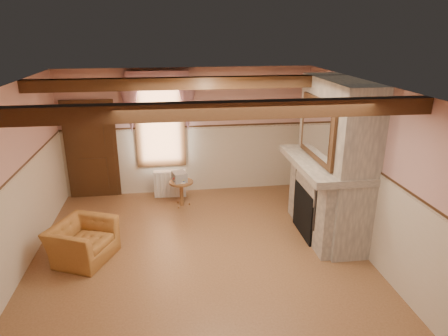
{
  "coord_description": "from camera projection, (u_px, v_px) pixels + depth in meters",
  "views": [
    {
      "loc": [
        -0.41,
        -5.66,
        3.6
      ],
      "look_at": [
        0.5,
        0.8,
        1.29
      ],
      "focal_mm": 32.0,
      "sensor_mm": 36.0,
      "label": 1
    }
  ],
  "objects": [
    {
      "name": "oil_lamp",
      "position": [
        315.0,
        144.0,
        7.34
      ],
      "size": [
        0.11,
        0.11,
        0.28
      ],
      "primitive_type": "cylinder",
      "color": "gold",
      "rests_on": "mantel"
    },
    {
      "name": "armchair",
      "position": [
        83.0,
        241.0,
        6.47
      ],
      "size": [
        1.16,
        1.22,
        0.62
      ],
      "primitive_type": "imported",
      "rotation": [
        0.0,
        0.0,
        1.15
      ],
      "color": "#9E662D",
      "rests_on": "floor"
    },
    {
      "name": "wall_back",
      "position": [
        188.0,
        132.0,
        8.87
      ],
      "size": [
        5.5,
        0.02,
        2.8
      ],
      "primitive_type": "cube",
      "color": "tan",
      "rests_on": "floor"
    },
    {
      "name": "door",
      "position": [
        92.0,
        151.0,
        8.66
      ],
      "size": [
        1.1,
        0.1,
        2.1
      ],
      "primitive_type": "cube",
      "color": "black",
      "rests_on": "floor"
    },
    {
      "name": "ceiling",
      "position": [
        196.0,
        87.0,
        5.61
      ],
      "size": [
        5.5,
        6.0,
        0.01
      ],
      "primitive_type": "cube",
      "color": "silver",
      "rests_on": "wall_back"
    },
    {
      "name": "ceiling_beam_front",
      "position": [
        205.0,
        111.0,
        4.52
      ],
      "size": [
        5.5,
        0.18,
        0.2
      ],
      "primitive_type": "cube",
      "color": "black",
      "rests_on": "ceiling"
    },
    {
      "name": "wall_front",
      "position": [
        228.0,
        311.0,
        3.27
      ],
      "size": [
        5.5,
        0.02,
        2.8
      ],
      "primitive_type": "cube",
      "color": "tan",
      "rests_on": "floor"
    },
    {
      "name": "floor",
      "position": [
        200.0,
        259.0,
        6.54
      ],
      "size": [
        5.5,
        6.0,
        0.01
      ],
      "primitive_type": "cube",
      "color": "brown",
      "rests_on": "ground"
    },
    {
      "name": "window_drapes",
      "position": [
        158.0,
        95.0,
        8.4
      ],
      "size": [
        1.3,
        0.14,
        1.4
      ],
      "primitive_type": "cube",
      "color": "gray",
      "rests_on": "wall_back"
    },
    {
      "name": "candle_red",
      "position": [
        344.0,
        171.0,
        6.18
      ],
      "size": [
        0.06,
        0.06,
        0.16
      ],
      "primitive_type": "cylinder",
      "color": "#AE152C",
      "rests_on": "mantel"
    },
    {
      "name": "wall_right",
      "position": [
        368.0,
        171.0,
        6.44
      ],
      "size": [
        0.02,
        6.0,
        2.8
      ],
      "primitive_type": "cube",
      "color": "tan",
      "rests_on": "floor"
    },
    {
      "name": "bowl",
      "position": [
        328.0,
        160.0,
        6.77
      ],
      "size": [
        0.36,
        0.36,
        0.09
      ],
      "primitive_type": "imported",
      "color": "brown",
      "rests_on": "mantel"
    },
    {
      "name": "jar_yellow",
      "position": [
        332.0,
        162.0,
        6.62
      ],
      "size": [
        0.06,
        0.06,
        0.12
      ],
      "primitive_type": "cylinder",
      "color": "yellow",
      "rests_on": "mantel"
    },
    {
      "name": "window",
      "position": [
        160.0,
        122.0,
        8.68
      ],
      "size": [
        1.06,
        0.08,
        2.02
      ],
      "primitive_type": "cube",
      "color": "white",
      "rests_on": "wall_back"
    },
    {
      "name": "chair_rail",
      "position": [
        198.0,
        174.0,
        6.04
      ],
      "size": [
        5.5,
        6.0,
        0.08
      ],
      "primitive_type": null,
      "color": "black",
      "rests_on": "wainscot"
    },
    {
      "name": "book_stack",
      "position": [
        179.0,
        177.0,
        8.32
      ],
      "size": [
        0.33,
        0.38,
        0.2
      ],
      "primitive_type": "cube",
      "rotation": [
        0.0,
        0.0,
        0.26
      ],
      "color": "#B7AD8C",
      "rests_on": "side_table"
    },
    {
      "name": "fireplace",
      "position": [
        335.0,
        161.0,
        6.95
      ],
      "size": [
        0.85,
        2.0,
        2.8
      ],
      "primitive_type": "cube",
      "color": "gray",
      "rests_on": "floor"
    },
    {
      "name": "firebox",
      "position": [
        307.0,
        211.0,
        7.21
      ],
      "size": [
        0.2,
        0.95,
        0.9
      ],
      "primitive_type": "cube",
      "color": "black",
      "rests_on": "floor"
    },
    {
      "name": "overmantel_mirror",
      "position": [
        317.0,
        129.0,
        6.71
      ],
      "size": [
        0.06,
        1.44,
        1.04
      ],
      "primitive_type": "cube",
      "color": "silver",
      "rests_on": "fireplace"
    },
    {
      "name": "wall_left",
      "position": [
        7.0,
        190.0,
        5.71
      ],
      "size": [
        0.02,
        6.0,
        2.8
      ],
      "primitive_type": "cube",
      "color": "tan",
      "rests_on": "floor"
    },
    {
      "name": "ceiling_beam_back",
      "position": [
        191.0,
        83.0,
        6.76
      ],
      "size": [
        5.5,
        0.18,
        0.2
      ],
      "primitive_type": "cube",
      "color": "black",
      "rests_on": "ceiling"
    },
    {
      "name": "mantel_clock",
      "position": [
        311.0,
        143.0,
        7.54
      ],
      "size": [
        0.14,
        0.24,
        0.2
      ],
      "primitive_type": "cube",
      "color": "black",
      "rests_on": "mantel"
    },
    {
      "name": "mantel",
      "position": [
        324.0,
        163.0,
        6.94
      ],
      "size": [
        1.05,
        2.05,
        0.12
      ],
      "primitive_type": "cube",
      "color": "gray",
      "rests_on": "fireplace"
    },
    {
      "name": "side_table",
      "position": [
        182.0,
        193.0,
        8.44
      ],
      "size": [
        0.65,
        0.65,
        0.55
      ],
      "primitive_type": "cylinder",
      "rotation": [
        0.0,
        0.0,
        -0.37
      ],
      "color": "brown",
      "rests_on": "floor"
    },
    {
      "name": "radiator",
      "position": [
        170.0,
        184.0,
        8.9
      ],
      "size": [
        0.71,
        0.21,
        0.6
      ],
      "primitive_type": "cube",
      "rotation": [
        0.0,
        0.0,
        -0.05
      ],
      "color": "silver",
      "rests_on": "floor"
    },
    {
      "name": "wainscot",
      "position": [
        199.0,
        218.0,
        6.29
      ],
      "size": [
        5.5,
        6.0,
        1.5
      ],
      "primitive_type": null,
      "color": "beige",
      "rests_on": "floor"
    }
  ]
}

